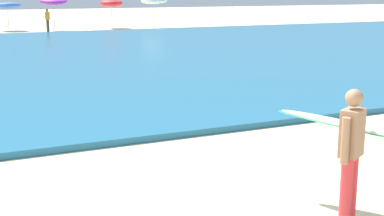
{
  "coord_description": "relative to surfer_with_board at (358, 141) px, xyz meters",
  "views": [
    {
      "loc": [
        -3.0,
        -5.29,
        2.91
      ],
      "look_at": [
        0.6,
        2.3,
        1.1
      ],
      "focal_mm": 51.53,
      "sensor_mm": 36.0,
      "label": 1
    }
  ],
  "objects": [
    {
      "name": "sea",
      "position": [
        -1.8,
        18.48,
        -0.96
      ],
      "size": [
        120.0,
        28.0,
        0.14
      ],
      "primitive_type": "cube",
      "color": "#1E6084",
      "rests_on": "ground"
    },
    {
      "name": "surfer_with_board",
      "position": [
        0.0,
        0.0,
        0.0
      ],
      "size": [
        1.48,
        2.33,
        1.73
      ],
      "color": "red",
      "rests_on": "ground"
    },
    {
      "name": "beach_umbrella_4",
      "position": [
        0.41,
        36.7,
        0.77
      ],
      "size": [
        1.92,
        1.94,
        2.08
      ],
      "color": "beige",
      "rests_on": "ground"
    },
    {
      "name": "beach_umbrella_5",
      "position": [
        3.37,
        35.09,
        1.08
      ],
      "size": [
        1.96,
        2.0,
        2.47
      ],
      "color": "beige",
      "rests_on": "ground"
    },
    {
      "name": "beach_umbrella_6",
      "position": [
        7.96,
        36.07,
        0.86
      ],
      "size": [
        1.73,
        1.74,
        2.19
      ],
      "color": "beige",
      "rests_on": "ground"
    },
    {
      "name": "beach_umbrella_7",
      "position": [
        10.78,
        34.32,
        1.03
      ],
      "size": [
        2.03,
        2.06,
        2.35
      ],
      "color": "beige",
      "rests_on": "ground"
    },
    {
      "name": "beachgoer_near_row_mid",
      "position": [
        2.78,
        34.46,
        -0.18
      ],
      "size": [
        0.32,
        0.2,
        1.58
      ],
      "color": "#383842",
      "rests_on": "ground"
    }
  ]
}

